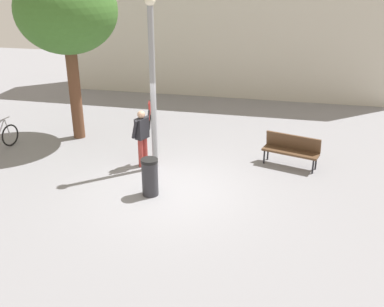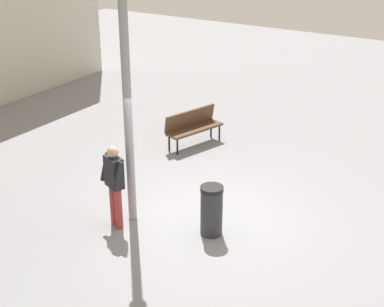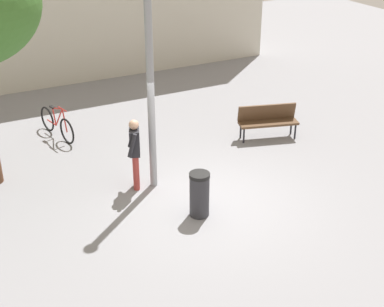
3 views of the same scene
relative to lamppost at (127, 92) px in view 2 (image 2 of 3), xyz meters
The scene contains 5 objects.
ground_plane 3.01m from the lamppost, 55.45° to the right, with size 36.00×36.00×0.00m, color gray.
lamppost is the anchor object (origin of this frame).
person_by_lamppost 1.69m from the lamppost, 168.80° to the left, with size 0.44×0.63×1.67m.
park_bench 4.44m from the lamppost, 14.83° to the left, with size 1.67×0.90×0.92m.
trash_bin 2.67m from the lamppost, 77.73° to the right, with size 0.43×0.43×0.98m.
Camera 2 is at (-8.29, -4.88, 5.63)m, focal length 52.19 mm.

